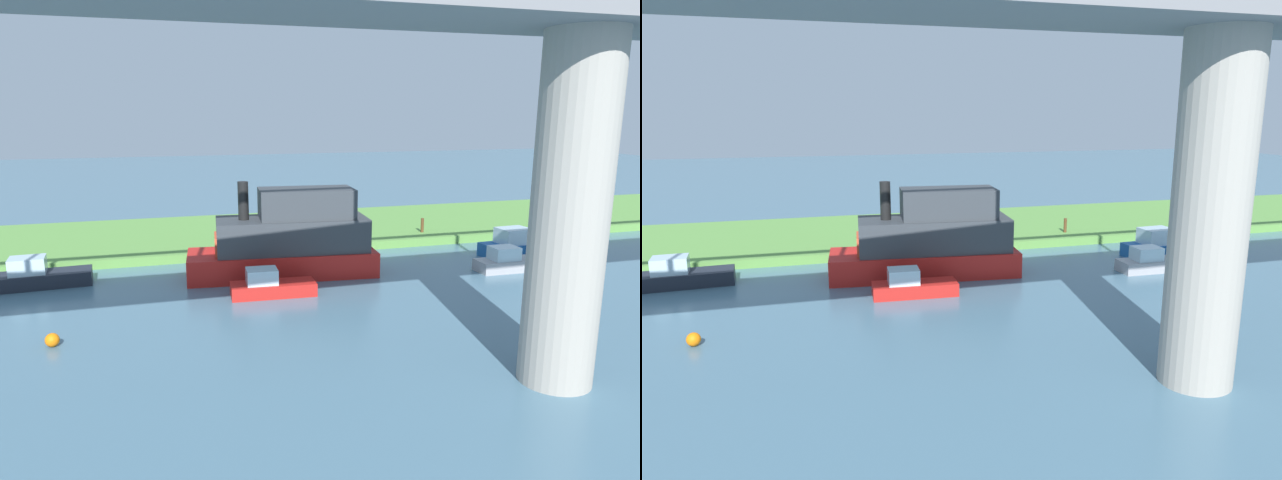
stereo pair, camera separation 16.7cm
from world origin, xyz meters
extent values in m
plane|color=#476B7F|center=(0.00, 0.00, 0.00)|extent=(160.00, 160.00, 0.00)
cube|color=#5B9342|center=(0.00, -6.00, 0.25)|extent=(80.00, 12.00, 0.50)
cylinder|color=#9E998E|center=(-2.19, 17.75, 5.24)|extent=(2.23, 2.23, 10.47)
cube|color=slate|center=(-2.19, 17.75, 10.72)|extent=(55.15, 4.00, 0.50)
cylinder|color=#2D334C|center=(-2.50, -3.02, 0.78)|extent=(0.29, 0.29, 0.55)
cylinder|color=blue|center=(-2.50, -3.02, 1.35)|extent=(0.43, 0.43, 0.60)
sphere|color=tan|center=(-2.50, -3.02, 1.77)|extent=(0.24, 0.24, 0.24)
cylinder|color=brown|center=(-7.30, -1.76, 0.96)|extent=(0.20, 0.20, 0.92)
cube|color=red|center=(3.32, 3.73, 0.63)|extent=(9.77, 4.10, 1.27)
cube|color=#33383D|center=(2.80, 3.78, 2.11)|extent=(7.85, 3.60, 1.69)
cube|color=#33383D|center=(2.06, 3.85, 3.69)|extent=(4.97, 2.87, 1.48)
cylinder|color=black|center=(5.21, 3.54, 3.90)|extent=(0.53, 0.53, 1.90)
cube|color=#D84C2D|center=(5.84, 3.47, 1.74)|extent=(1.87, 2.06, 0.95)
cube|color=red|center=(4.47, 6.92, 0.30)|extent=(3.94, 1.61, 0.60)
cube|color=silver|center=(4.98, 6.89, 0.94)|extent=(1.46, 1.18, 0.69)
cube|color=#99999E|center=(-8.54, 6.33, 0.30)|extent=(3.95, 1.48, 0.61)
cube|color=silver|center=(-8.02, 6.32, 0.96)|extent=(1.43, 1.14, 0.70)
cube|color=#1E232D|center=(14.82, 2.41, 0.35)|extent=(4.52, 1.85, 0.69)
cube|color=silver|center=(15.41, 2.45, 1.08)|extent=(1.67, 1.36, 0.79)
cube|color=#195199|center=(-11.05, 3.66, 0.39)|extent=(5.05, 2.04, 0.77)
cube|color=silver|center=(-10.39, 3.69, 1.21)|extent=(1.86, 1.51, 0.88)
sphere|color=orange|center=(13.27, 10.45, 0.25)|extent=(0.50, 0.50, 0.50)
camera|label=1|loc=(9.52, 31.56, 8.24)|focal=32.18mm
camera|label=2|loc=(9.36, 31.60, 8.24)|focal=32.18mm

